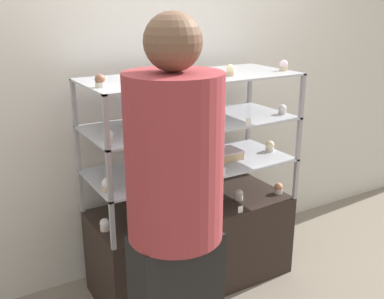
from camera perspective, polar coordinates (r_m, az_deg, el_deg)
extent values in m
plane|color=gray|center=(3.20, 0.00, -16.15)|extent=(20.00, 20.00, 0.00)
cube|color=silver|center=(3.05, -4.07, 8.62)|extent=(8.00, 0.05, 2.60)
cube|color=black|center=(3.05, 0.00, -11.79)|extent=(1.30, 0.55, 0.56)
cube|color=#99999E|center=(2.86, -13.88, -5.11)|extent=(0.02, 0.02, 0.28)
cube|color=#99999E|center=(3.40, 6.99, -0.88)|extent=(0.02, 0.02, 0.28)
cube|color=#99999E|center=(2.40, -10.07, -9.48)|extent=(0.02, 0.02, 0.28)
cube|color=#99999E|center=(3.03, 13.04, -3.66)|extent=(0.02, 0.02, 0.28)
cube|color=#B7BCC6|center=(2.82, 0.00, -1.99)|extent=(1.30, 0.55, 0.01)
cube|color=#99999E|center=(2.76, -14.31, 0.19)|extent=(0.02, 0.02, 0.28)
cube|color=#99999E|center=(3.32, 7.17, 3.64)|extent=(0.02, 0.02, 0.28)
cube|color=#99999E|center=(2.29, -10.45, -3.31)|extent=(0.02, 0.02, 0.28)
cube|color=#99999E|center=(2.94, 13.41, 1.36)|extent=(0.02, 0.02, 0.28)
cube|color=#B7BCC6|center=(2.73, 0.00, 3.48)|extent=(1.30, 0.55, 0.01)
cube|color=#99999E|center=(2.69, -14.77, 5.82)|extent=(0.02, 0.02, 0.28)
cube|color=#99999E|center=(3.27, 7.36, 8.35)|extent=(0.02, 0.02, 0.28)
cube|color=#99999E|center=(2.20, -10.86, 3.43)|extent=(0.02, 0.02, 0.28)
cube|color=#99999E|center=(2.88, 13.82, 6.66)|extent=(0.02, 0.02, 0.28)
cube|color=#B7BCC6|center=(2.68, 0.00, 9.23)|extent=(1.30, 0.55, 0.01)
cylinder|color=beige|center=(2.95, 1.09, -5.77)|extent=(0.16, 0.16, 0.09)
cylinder|color=silver|center=(2.92, 1.10, -4.78)|extent=(0.16, 0.16, 0.02)
cube|color=#DBBC84|center=(2.91, 3.91, -0.75)|extent=(0.23, 0.16, 0.05)
cube|color=silver|center=(2.90, 3.92, -0.22)|extent=(0.24, 0.16, 0.01)
cylinder|color=beige|center=(2.65, -10.99, -9.75)|extent=(0.05, 0.05, 0.03)
sphere|color=white|center=(2.64, -11.03, -9.16)|extent=(0.06, 0.06, 0.06)
cylinder|color=#CCB28C|center=(2.67, -4.13, -9.22)|extent=(0.05, 0.05, 0.03)
sphere|color=#8C5B42|center=(2.66, -4.15, -8.64)|extent=(0.06, 0.06, 0.06)
cylinder|color=white|center=(3.00, 5.97, -6.11)|extent=(0.05, 0.05, 0.03)
sphere|color=white|center=(2.98, 5.99, -5.58)|extent=(0.06, 0.06, 0.06)
cylinder|color=white|center=(3.14, 10.91, -5.20)|extent=(0.05, 0.05, 0.03)
sphere|color=#E5996B|center=(3.13, 10.94, -4.69)|extent=(0.06, 0.06, 0.06)
cube|color=white|center=(2.82, 6.17, -7.58)|extent=(0.04, 0.00, 0.04)
cylinder|color=#CCB28C|center=(2.46, -10.66, -4.86)|extent=(0.06, 0.06, 0.03)
sphere|color=white|center=(2.45, -10.70, -4.22)|extent=(0.06, 0.06, 0.06)
cylinder|color=white|center=(2.61, -2.15, -3.17)|extent=(0.06, 0.06, 0.03)
sphere|color=white|center=(2.60, -2.15, -2.56)|extent=(0.06, 0.06, 0.06)
cylinder|color=white|center=(3.10, 9.83, 0.03)|extent=(0.06, 0.06, 0.03)
sphere|color=#F4EAB2|center=(3.09, 9.86, 0.56)|extent=(0.06, 0.06, 0.06)
cube|color=white|center=(2.63, 3.93, -2.84)|extent=(0.04, 0.00, 0.04)
cylinder|color=beige|center=(2.36, -10.52, 1.21)|extent=(0.05, 0.05, 0.02)
sphere|color=white|center=(2.35, -10.55, 1.81)|extent=(0.05, 0.05, 0.05)
cylinder|color=beige|center=(2.53, -2.52, 2.69)|extent=(0.05, 0.05, 0.02)
sphere|color=silver|center=(2.53, -2.53, 3.26)|extent=(0.05, 0.05, 0.05)
cylinder|color=white|center=(2.78, 3.77, 4.09)|extent=(0.05, 0.05, 0.02)
sphere|color=#F4EAB2|center=(2.78, 3.79, 4.61)|extent=(0.05, 0.05, 0.05)
cylinder|color=white|center=(2.97, 11.38, 4.64)|extent=(0.05, 0.05, 0.02)
sphere|color=white|center=(2.96, 11.41, 5.13)|extent=(0.05, 0.05, 0.05)
cube|color=white|center=(2.65, 7.17, 3.48)|extent=(0.04, 0.00, 0.04)
cylinder|color=beige|center=(2.34, -11.57, 8.08)|extent=(0.05, 0.05, 0.03)
sphere|color=#8C5B42|center=(2.34, -11.62, 8.74)|extent=(0.05, 0.05, 0.05)
cylinder|color=beige|center=(2.51, -2.82, 9.05)|extent=(0.05, 0.05, 0.03)
sphere|color=#8C5B42|center=(2.50, -2.83, 9.68)|extent=(0.05, 0.05, 0.05)
cylinder|color=#CCB28C|center=(2.67, 4.88, 9.57)|extent=(0.05, 0.05, 0.03)
sphere|color=#F4EAB2|center=(2.67, 4.90, 10.16)|extent=(0.05, 0.05, 0.05)
cylinder|color=#CCB28C|center=(2.93, 11.53, 10.04)|extent=(0.05, 0.05, 0.03)
sphere|color=silver|center=(2.93, 11.56, 10.57)|extent=(0.05, 0.05, 0.05)
cube|color=white|center=(2.25, -6.28, 8.14)|extent=(0.04, 0.00, 0.04)
torus|color=#EFE5CC|center=(2.60, -5.13, 9.37)|extent=(0.13, 0.13, 0.03)
cylinder|color=#993338|center=(1.87, -2.25, -1.14)|extent=(0.41, 0.41, 0.72)
sphere|color=brown|center=(1.78, -2.45, 13.50)|extent=(0.23, 0.23, 0.23)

